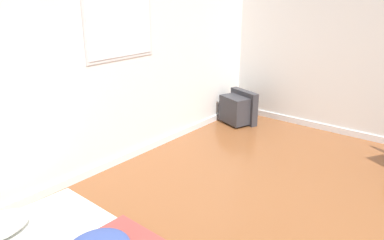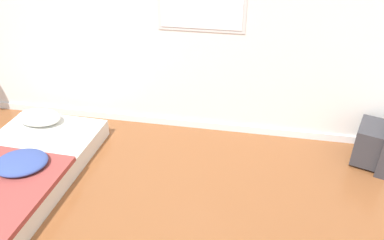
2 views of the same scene
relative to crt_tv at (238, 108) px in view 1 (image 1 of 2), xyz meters
The scene contains 2 objects.
wall_back 2.69m from the crt_tv, behind, with size 8.39×0.08×2.60m.
crt_tv is the anchor object (origin of this frame).
Camera 1 is at (-2.16, -0.65, 1.94)m, focal length 35.00 mm.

